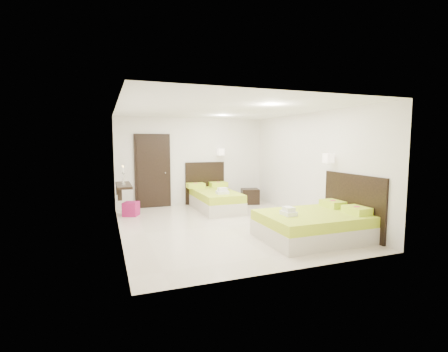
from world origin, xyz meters
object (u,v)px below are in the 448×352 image
object	(u,v)px
nightstand	(250,196)
ottoman	(131,209)
bed_double	(316,224)
bed_single	(214,198)

from	to	relation	value
nightstand	ottoman	xyz separation A→B (m)	(-3.56, -0.43, -0.05)
bed_double	ottoman	world-z (taller)	bed_double
bed_single	nightstand	size ratio (longest dim) A/B	3.97
bed_double	bed_single	bearing A→B (deg)	105.92
nightstand	ottoman	size ratio (longest dim) A/B	1.45
bed_single	bed_double	distance (m)	3.49
bed_double	nightstand	xyz separation A→B (m)	(0.32, 3.74, -0.07)
nightstand	ottoman	bearing A→B (deg)	-159.02
bed_double	nightstand	distance (m)	3.76
bed_double	nightstand	bearing A→B (deg)	85.04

